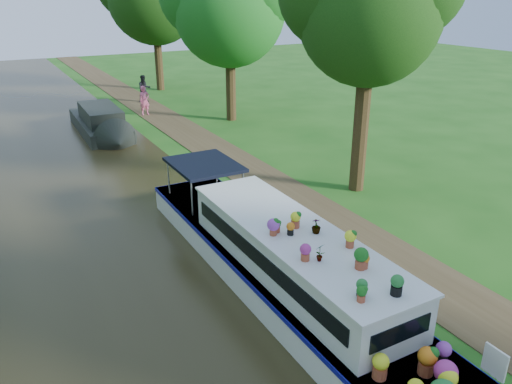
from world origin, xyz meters
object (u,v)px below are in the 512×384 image
Objects in this scene: pedestrian_pink at (145,100)px; plant_boat at (293,269)px; second_boat at (101,123)px; pedestrian_dark at (144,89)px.

plant_boat is at bearing -104.03° from pedestrian_pink.
pedestrian_dark is (4.36, 6.61, 0.33)m from second_boat.
second_boat is 7.92m from pedestrian_dark.
second_boat is (-0.50, 17.50, -0.27)m from plant_boat.
pedestrian_dark is at bearing 80.91° from plant_boat.
plant_boat reaches higher than pedestrian_dark.
second_boat is at bearing -119.90° from pedestrian_dark.
plant_boat is 7.91× the size of pedestrian_pink.
pedestrian_pink is (3.25, 2.99, 0.31)m from second_boat.
pedestrian_pink is at bearing -103.49° from pedestrian_dark.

